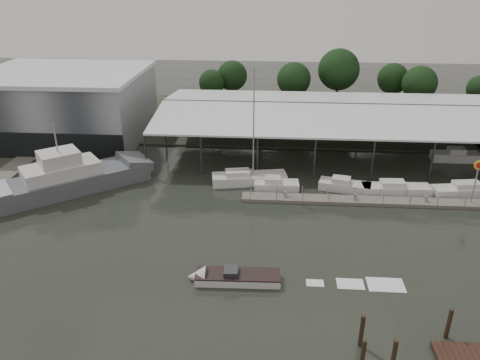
# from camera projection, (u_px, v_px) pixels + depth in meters

# --- Properties ---
(ground) EXTENTS (200.00, 200.00, 0.00)m
(ground) POSITION_uv_depth(u_px,v_px,m) (225.00, 243.00, 45.84)
(ground) COLOR #252A22
(ground) RESTS_ON ground
(land_strip_far) EXTENTS (140.00, 30.00, 0.30)m
(land_strip_far) POSITION_uv_depth(u_px,v_px,m) (249.00, 118.00, 83.97)
(land_strip_far) COLOR #3D4332
(land_strip_far) RESTS_ON ground
(storage_warehouse) EXTENTS (24.50, 20.50, 10.50)m
(storage_warehouse) POSITION_uv_depth(u_px,v_px,m) (65.00, 105.00, 72.73)
(storage_warehouse) COLOR gray
(storage_warehouse) RESTS_ON ground
(covered_boat_shed) EXTENTS (58.24, 24.00, 6.96)m
(covered_boat_shed) POSITION_uv_depth(u_px,v_px,m) (361.00, 109.00, 67.64)
(covered_boat_shed) COLOR white
(covered_boat_shed) RESTS_ON ground
(trawler_dock) EXTENTS (3.00, 18.00, 0.50)m
(trawler_dock) POSITION_uv_depth(u_px,v_px,m) (5.00, 175.00, 60.44)
(trawler_dock) COLOR #68655C
(trawler_dock) RESTS_ON ground
(floating_dock) EXTENTS (28.00, 2.00, 1.40)m
(floating_dock) POSITION_uv_depth(u_px,v_px,m) (363.00, 201.00, 53.85)
(floating_dock) COLOR #68655C
(floating_dock) RESTS_ON ground
(shell_fuel_sign) EXTENTS (1.10, 0.18, 5.55)m
(shell_fuel_sign) POSITION_uv_depth(u_px,v_px,m) (477.00, 174.00, 51.52)
(shell_fuel_sign) COLOR gray
(shell_fuel_sign) RESTS_ON ground
(grey_trawler) EXTENTS (17.92, 15.71, 8.84)m
(grey_trawler) POSITION_uv_depth(u_px,v_px,m) (73.00, 177.00, 56.48)
(grey_trawler) COLOR #565A5F
(grey_trawler) RESTS_ON ground
(white_sailboat) EXTENTS (9.56, 4.24, 14.55)m
(white_sailboat) POSITION_uv_depth(u_px,v_px,m) (248.00, 178.00, 58.49)
(white_sailboat) COLOR silver
(white_sailboat) RESTS_ON ground
(speedboat_underway) EXTENTS (18.96, 2.78, 2.00)m
(speedboat_underway) POSITION_uv_depth(u_px,v_px,m) (230.00, 277.00, 40.15)
(speedboat_underway) COLOR silver
(speedboat_underway) RESTS_ON ground
(moored_cruiser_0) EXTENTS (5.43, 2.36, 1.70)m
(moored_cruiser_0) POSITION_uv_depth(u_px,v_px,m) (276.00, 185.00, 56.78)
(moored_cruiser_0) COLOR silver
(moored_cruiser_0) RESTS_ON ground
(moored_cruiser_1) EXTENTS (6.47, 3.62, 1.70)m
(moored_cruiser_1) POSITION_uv_depth(u_px,v_px,m) (344.00, 185.00, 56.67)
(moored_cruiser_1) COLOR silver
(moored_cruiser_1) RESTS_ON ground
(moored_cruiser_2) EXTENTS (8.09, 2.53, 1.70)m
(moored_cruiser_2) POSITION_uv_depth(u_px,v_px,m) (395.00, 189.00, 55.78)
(moored_cruiser_2) COLOR silver
(moored_cruiser_2) RESTS_ON ground
(moored_cruiser_3) EXTENTS (9.15, 3.43, 1.70)m
(moored_cruiser_3) POSITION_uv_depth(u_px,v_px,m) (469.00, 190.00, 55.47)
(moored_cruiser_3) COLOR silver
(moored_cruiser_3) RESTS_ON ground
(horizon_tree_line) EXTENTS (67.69, 11.49, 11.43)m
(horizon_tree_line) POSITION_uv_depth(u_px,v_px,m) (374.00, 79.00, 85.98)
(horizon_tree_line) COLOR black
(horizon_tree_line) RESTS_ON ground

